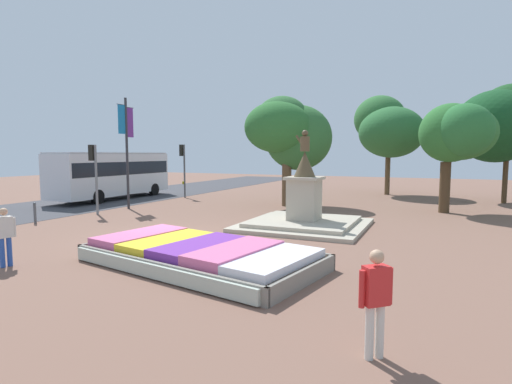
# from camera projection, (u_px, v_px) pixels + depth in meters

# --- Properties ---
(ground_plane) EXTENTS (87.74, 87.74, 0.00)m
(ground_plane) POSITION_uv_depth(u_px,v_px,m) (157.00, 238.00, 14.62)
(ground_plane) COLOR brown
(flower_planter) EXTENTS (7.17, 4.53, 0.65)m
(flower_planter) POSITION_uv_depth(u_px,v_px,m) (199.00, 254.00, 11.09)
(flower_planter) COLOR #38281C
(flower_planter) RESTS_ON ground_plane
(statue_monument) EXTENTS (5.05, 5.05, 4.07)m
(statue_monument) POSITION_uv_depth(u_px,v_px,m) (304.00, 211.00, 16.86)
(statue_monument) COLOR #B0A691
(statue_monument) RESTS_ON ground_plane
(traffic_light_mid_block) EXTENTS (0.42, 0.31, 3.54)m
(traffic_light_mid_block) POSITION_uv_depth(u_px,v_px,m) (94.00, 166.00, 20.15)
(traffic_light_mid_block) COLOR slate
(traffic_light_mid_block) RESTS_ON ground_plane
(traffic_light_far_corner) EXTENTS (0.41, 0.29, 3.74)m
(traffic_light_far_corner) POSITION_uv_depth(u_px,v_px,m) (183.00, 161.00, 28.04)
(traffic_light_far_corner) COLOR #4C5156
(traffic_light_far_corner) RESTS_ON ground_plane
(banner_pole) EXTENTS (0.14, 1.21, 6.17)m
(banner_pole) POSITION_uv_depth(u_px,v_px,m) (127.00, 147.00, 22.19)
(banner_pole) COLOR #2D2D33
(banner_pole) RESTS_ON ground_plane
(city_bus) EXTENTS (2.68, 9.39, 3.18)m
(city_bus) POSITION_uv_depth(u_px,v_px,m) (113.00, 172.00, 27.21)
(city_bus) COLOR silver
(city_bus) RESTS_ON ground_plane
(pedestrian_near_planter) EXTENTS (0.31, 0.55, 1.63)m
(pedestrian_near_planter) POSITION_uv_depth(u_px,v_px,m) (5.00, 233.00, 10.83)
(pedestrian_near_planter) COLOR #264CA5
(pedestrian_near_planter) RESTS_ON ground_plane
(pedestrian_crossing_plaza) EXTENTS (0.45, 0.42, 1.67)m
(pedestrian_crossing_plaza) POSITION_uv_depth(u_px,v_px,m) (376.00, 296.00, 5.94)
(pedestrian_crossing_plaza) COLOR beige
(pedestrian_crossing_plaza) RESTS_ON ground_plane
(kerb_bollard_mid_b) EXTENTS (0.13, 0.13, 0.95)m
(kerb_bollard_mid_b) POSITION_uv_depth(u_px,v_px,m) (35.00, 212.00, 17.74)
(kerb_bollard_mid_b) COLOR #4C5156
(kerb_bollard_mid_b) RESTS_ON ground_plane
(park_tree_far_left) EXTENTS (4.84, 4.72, 6.48)m
(park_tree_far_left) POSITION_uv_depth(u_px,v_px,m) (288.00, 131.00, 23.50)
(park_tree_far_left) COLOR brown
(park_tree_far_left) RESTS_ON ground_plane
(park_tree_behind_statue) EXTENTS (3.77, 4.34, 5.66)m
(park_tree_behind_statue) POSITION_uv_depth(u_px,v_px,m) (457.00, 133.00, 20.39)
(park_tree_behind_statue) COLOR #4C3823
(park_tree_behind_statue) RESTS_ON ground_plane
(park_tree_far_right) EXTENTS (5.32, 5.59, 7.58)m
(park_tree_far_right) POSITION_uv_depth(u_px,v_px,m) (387.00, 127.00, 30.13)
(park_tree_far_right) COLOR brown
(park_tree_far_right) RESTS_ON ground_plane
(park_tree_street_side) EXTENTS (5.42, 5.16, 7.49)m
(park_tree_street_side) POSITION_uv_depth(u_px,v_px,m) (501.00, 123.00, 25.15)
(park_tree_street_side) COLOR #4C3823
(park_tree_street_side) RESTS_ON ground_plane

